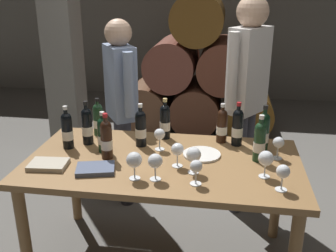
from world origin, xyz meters
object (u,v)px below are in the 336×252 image
wine_bottle_2 (87,126)px  wine_glass_3 (160,135)px  wine_bottle_7 (98,119)px  wine_glass_6 (177,150)px  wine_glass_2 (154,162)px  leather_ledger (48,165)px  wine_glass_0 (266,159)px  wine_glass_4 (134,160)px  sommelier_presenting (247,88)px  wine_bottle_3 (106,139)px  taster_seated_left (121,99)px  wine_glass_8 (283,172)px  dining_table (163,173)px  serving_plate (202,154)px  wine_bottle_1 (263,132)px  tasting_notebook (95,169)px  wine_glass_1 (196,167)px  wine_bottle_5 (103,134)px  wine_bottle_6 (67,130)px  wine_glass_5 (194,155)px  wine_bottle_0 (260,141)px  wine_bottle_9 (237,127)px  wine_bottle_4 (165,121)px  wine_glass_7 (278,143)px  wine_bottle_8 (222,125)px

wine_bottle_2 → wine_glass_3: (0.50, -0.03, -0.03)m
wine_bottle_7 → wine_glass_6: bearing=-33.9°
wine_glass_2 → leather_ledger: 0.67m
wine_glass_0 → wine_glass_4: wine_glass_4 is taller
wine_bottle_2 → sommelier_presenting: (1.07, 0.57, 0.15)m
wine_bottle_3 → sommelier_presenting: sommelier_presenting is taller
wine_glass_6 → taster_seated_left: (-0.56, 0.80, 0.06)m
wine_glass_0 → wine_glass_8: size_ratio=1.08×
dining_table → serving_plate: (0.23, 0.10, 0.10)m
wine_bottle_1 → tasting_notebook: (-0.98, -0.45, -0.12)m
wine_bottle_3 → wine_glass_0: bearing=-6.4°
wine_glass_1 → wine_glass_3: 0.51m
wine_bottle_5 → wine_bottle_6: 0.25m
wine_bottle_5 → wine_glass_6: wine_bottle_5 is taller
wine_glass_4 → wine_glass_5: 0.34m
dining_table → wine_bottle_1: wine_bottle_1 is taller
wine_bottle_6 → wine_glass_5: bearing=-15.3°
wine_bottle_0 → wine_bottle_6: (-1.24, 0.01, -0.00)m
sommelier_presenting → dining_table: bearing=-124.8°
wine_bottle_9 → wine_glass_0: (0.15, -0.44, -0.02)m
wine_bottle_5 → wine_glass_2: bearing=-39.4°
wine_bottle_1 → taster_seated_left: size_ratio=0.20×
wine_glass_4 → tasting_notebook: size_ratio=0.74×
wine_bottle_0 → wine_bottle_5: size_ratio=1.09×
wine_glass_3 → leather_ledger: (-0.62, -0.35, -0.09)m
wine_bottle_1 → wine_glass_8: (0.07, -0.51, -0.03)m
dining_table → wine_bottle_4: wine_bottle_4 is taller
wine_glass_6 → leather_ledger: (-0.76, -0.12, -0.09)m
wine_bottle_5 → wine_bottle_6: size_ratio=0.94×
wine_bottle_7 → serving_plate: 0.81m
wine_bottle_9 → serving_plate: wine_bottle_9 is taller
wine_bottle_2 → wine_glass_2: wine_bottle_2 is taller
dining_table → wine_glass_3: 0.25m
wine_bottle_4 → wine_glass_3: wine_bottle_4 is taller
wine_bottle_3 → wine_glass_8: size_ratio=2.00×
wine_bottle_7 → serving_plate: size_ratio=1.14×
wine_bottle_5 → wine_glass_0: bearing=-11.2°
serving_plate → taster_seated_left: (-0.69, 0.62, 0.16)m
wine_bottle_7 → tasting_notebook: 0.59m
dining_table → wine_glass_3: bearing=107.8°
wine_bottle_5 → wine_glass_0: 1.02m
wine_glass_8 → sommelier_presenting: bearing=99.0°
dining_table → wine_glass_7: size_ratio=11.73×
wine_glass_0 → wine_glass_2: 0.62m
wine_bottle_7 → wine_glass_4: bearing=-56.2°
wine_bottle_4 → wine_bottle_8: wine_bottle_4 is taller
wine_bottle_1 → wine_glass_8: 0.51m
wine_glass_5 → wine_bottle_1: bearing=42.6°
wine_bottle_5 → wine_glass_4: 0.44m
wine_glass_7 → sommelier_presenting: (-0.18, 0.62, 0.18)m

